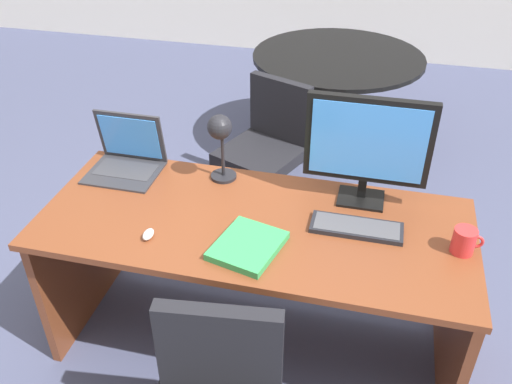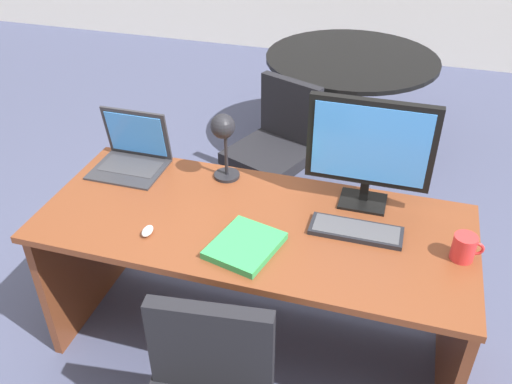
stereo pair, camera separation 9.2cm
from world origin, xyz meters
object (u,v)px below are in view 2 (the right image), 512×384
Objects in this scene: book at (245,245)px; laptop at (133,149)px; monitor at (370,147)px; mouse at (147,231)px; coffee_mug at (464,248)px; desk at (257,254)px; meeting_table at (350,81)px; meeting_chair_near at (274,159)px; desk_lamp at (224,134)px; keyboard at (356,231)px.

laptop is at bearing 146.98° from book.
monitor is at bearing -0.90° from laptop.
mouse is at bearing -176.28° from book.
laptop is (-1.10, 0.02, -0.20)m from monitor.
monitor is 0.65m from book.
book is 0.83m from coffee_mug.
desk is 0.78m from laptop.
meeting_table is 1.51× the size of meeting_chair_near.
desk_lamp is (-0.64, 0.01, -0.04)m from monitor.
meeting_chair_near reaches higher than mouse.
keyboard is 1.41m from meeting_chair_near.
book is at bearing -80.03° from meeting_chair_near.
meeting_chair_near is at bearing -112.49° from meeting_table.
desk is at bearing 178.14° from keyboard.
mouse is at bearing -145.70° from desk.
keyboard is 2.03m from meeting_table.
mouse is at bearing -102.58° from meeting_table.
coffee_mug reaches higher than meeting_chair_near.
meeting_chair_near is (-0.24, 1.39, -0.44)m from book.
mouse is at bearing -170.46° from coffee_mug.
coffee_mug is (0.81, 0.18, 0.04)m from book.
mouse is 1.49m from meeting_chair_near.
desk is at bearing -79.02° from meeting_chair_near.
mouse is 1.23m from coffee_mug.
coffee_mug is at bearing -49.06° from meeting_chair_near.
book is (-0.40, -0.44, -0.27)m from monitor.
meeting_table is at bearing 67.51° from meeting_chair_near.
meeting_chair_near is at bearing 99.97° from book.
meeting_chair_near is (0.16, 1.42, -0.45)m from mouse.
book is at bearing -85.07° from desk.
meeting_table is at bearing 86.61° from desk.
keyboard is 0.46m from book.
book is (0.40, 0.03, -0.00)m from mouse.
book is 1.48m from meeting_chair_near.
laptop reaches higher than meeting_table.
desk_lamp is (0.17, 0.47, 0.22)m from mouse.
meeting_chair_near is at bearing 83.61° from mouse.
meeting_table is (0.34, 1.77, -0.42)m from desk_lamp.
keyboard is 0.30× the size of meeting_table.
monitor reaches higher than meeting_table.
coffee_mug is at bearing 9.54° from mouse.
meeting_chair_near reaches higher than meeting_table.
meeting_table is 0.93m from meeting_chair_near.
meeting_chair_near is at bearing 130.94° from coffee_mug.
book is 2.75× the size of coffee_mug.
monitor is 0.54m from coffee_mug.
laptop is 0.88× the size of keyboard.
coffee_mug is at bearing 12.37° from book.
mouse is at bearing -58.10° from laptop.
mouse reaches higher than keyboard.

